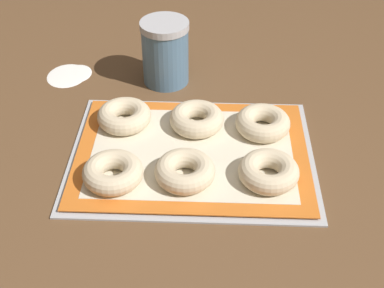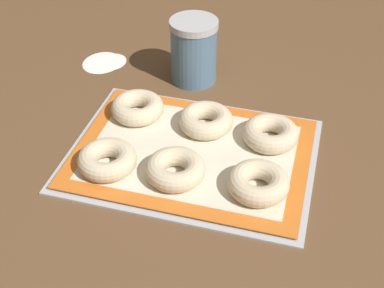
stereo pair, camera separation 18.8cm
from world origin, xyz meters
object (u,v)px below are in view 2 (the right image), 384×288
baking_tray (192,154)px  flour_canister (194,51)px  bagel_front_right (258,183)px  bagel_back_right (270,133)px  bagel_back_center (206,120)px  bagel_front_left (107,160)px  bagel_front_center (175,169)px  bagel_back_left (137,108)px

baking_tray → flour_canister: (-0.07, 0.28, 0.07)m
bagel_front_right → bagel_back_right: 0.15m
baking_tray → bagel_back_center: bearing=85.5°
bagel_front_left → bagel_front_center: bearing=3.9°
bagel_front_right → flour_canister: size_ratio=0.74×
bagel_front_left → bagel_back_center: bearing=49.0°
bagel_front_left → bagel_back_left: size_ratio=1.00×
bagel_front_left → bagel_back_right: 0.33m
baking_tray → bagel_front_left: size_ratio=4.26×
bagel_front_right → bagel_back_left: same height
bagel_back_right → flour_canister: flour_canister is taller
bagel_back_center → bagel_back_right: bearing=-3.5°
bagel_front_center → bagel_back_left: 0.22m
bagel_front_left → bagel_front_right: (0.29, 0.01, 0.00)m
bagel_back_right → flour_canister: bearing=137.0°
baking_tray → flour_canister: 0.30m
baking_tray → bagel_front_right: size_ratio=4.26×
bagel_front_right → bagel_back_right: same height
bagel_back_left → bagel_back_center: size_ratio=1.00×
bagel_back_center → flour_canister: bearing=112.3°
bagel_front_left → flour_canister: size_ratio=0.74×
flour_canister → baking_tray: bearing=-75.2°
bagel_back_left → bagel_back_center: same height
bagel_front_center → bagel_back_right: same height
bagel_front_right → baking_tray: bearing=152.9°
flour_canister → bagel_front_right: bearing=-58.2°
baking_tray → bagel_front_right: 0.17m
bagel_front_center → flour_canister: bearing=100.0°
bagel_front_left → bagel_front_right: bearing=2.8°
bagel_back_left → bagel_back_right: bearing=-2.4°
bagel_front_left → bagel_front_center: (0.13, 0.01, 0.00)m
bagel_front_right → bagel_front_center: bearing=-178.1°
bagel_back_right → bagel_front_center: bearing=-134.9°
bagel_back_center → flour_canister: size_ratio=0.74×
baking_tray → bagel_back_right: 0.16m
bagel_back_left → bagel_back_right: same height
bagel_front_left → flour_canister: flour_canister is taller
bagel_front_center → bagel_front_right: same height
baking_tray → bagel_back_right: size_ratio=4.26×
bagel_front_center → baking_tray: bearing=82.8°
bagel_back_center → flour_canister: 0.21m
bagel_back_center → bagel_back_left: bearing=178.5°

